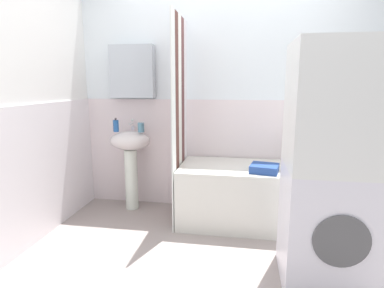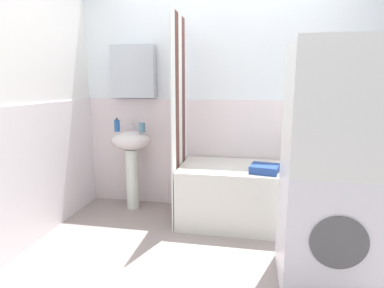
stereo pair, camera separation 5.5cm
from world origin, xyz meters
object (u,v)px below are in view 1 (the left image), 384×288
Objects in this scene: soap_dispenser at (116,126)px; shampoo_bottle at (294,153)px; bathtub at (253,195)px; lotion_bottle at (304,152)px; washer_dryer_stack at (333,169)px; sink at (130,153)px; towel_folded at (264,168)px; toothbrush_cup at (141,127)px; body_wash_bottle at (315,153)px.

soap_dispenser reaches higher than shampoo_bottle.
lotion_bottle is (0.50, 0.25, 0.40)m from bathtub.
soap_dispenser is 2.18m from washer_dryer_stack.
washer_dryer_stack reaches higher than sink.
soap_dispenser is 0.61× the size of towel_folded.
washer_dryer_stack is at bearing -31.69° from toothbrush_cup.
body_wash_bottle is 0.12m from lotion_bottle.
bathtub is 0.69m from lotion_bottle.
bathtub is (1.31, -0.16, -0.35)m from sink.
body_wash_bottle is 0.80× the size of towel_folded.
toothbrush_cup is 1.82m from body_wash_bottle.
towel_folded is (-0.32, -0.42, -0.06)m from shampoo_bottle.
lotion_bottle is at bearing 3.70° from toothbrush_cup.
towel_folded is 0.84m from washer_dryer_stack.
towel_folded is at bearing -126.77° from shampoo_bottle.
shampoo_bottle is at bearing 3.82° from soap_dispenser.
soap_dispenser is 0.27m from toothbrush_cup.
bathtub is at bearing -5.03° from soap_dispenser.
soap_dispenser is 0.62× the size of lotion_bottle.
body_wash_bottle is at bearing 25.09° from bathtub.
washer_dryer_stack reaches higher than body_wash_bottle.
sink is at bearing -176.99° from shampoo_bottle.
soap_dispenser is at bearing -176.30° from lotion_bottle.
shampoo_bottle is at bearing -170.02° from body_wash_bottle.
toothbrush_cup is at bearing -176.30° from lotion_bottle.
towel_folded is at bearing 119.13° from washer_dryer_stack.
bathtub is 0.61m from shampoo_bottle.
toothbrush_cup reaches higher than towel_folded.
shampoo_bottle reaches higher than bathtub.
washer_dryer_stack is (0.39, -0.71, 0.21)m from towel_folded.
body_wash_bottle is at bearing 41.08° from towel_folded.
soap_dispenser reaches higher than lotion_bottle.
sink is 1.82m from lotion_bottle.
sink is 1.94m from body_wash_bottle.
washer_dryer_stack is at bearing -86.09° from shampoo_bottle.
toothbrush_cup is 1.70m from lotion_bottle.
body_wash_bottle is 1.19m from washer_dryer_stack.
towel_folded is (1.27, -0.32, -0.30)m from toothbrush_cup.
lotion_bottle is (-0.11, -0.03, 0.02)m from body_wash_bottle.
toothbrush_cup is 0.51× the size of body_wash_bottle.
shampoo_bottle is 0.53m from towel_folded.
lotion_bottle is at bearing 45.73° from towel_folded.
washer_dryer_stack reaches higher than shampoo_bottle.
shampoo_bottle is at bearing 3.85° from toothbrush_cup.
bathtub is at bearing -153.24° from lotion_bottle.
lotion_bottle is 0.15× the size of washer_dryer_stack.
body_wash_bottle is at bearing 4.46° from soap_dispenser.
toothbrush_cup is at bearing -176.15° from shampoo_bottle.
washer_dryer_stack reaches higher than soap_dispenser.
toothbrush_cup is 1.96m from washer_dryer_stack.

